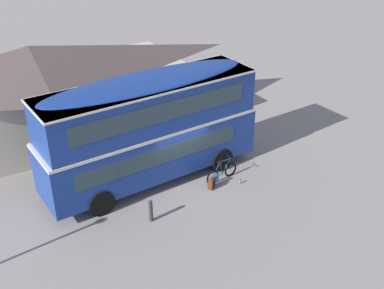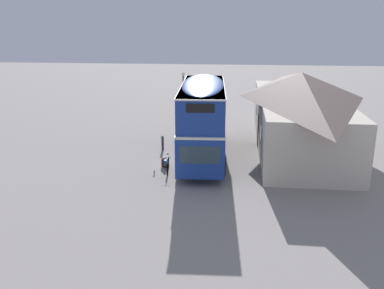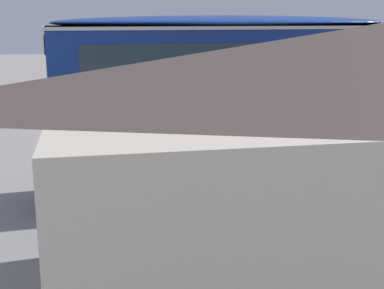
{
  "view_description": "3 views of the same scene",
  "coord_description": "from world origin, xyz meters",
  "px_view_note": "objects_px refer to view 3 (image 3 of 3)",
  "views": [
    {
      "loc": [
        -8.57,
        -15.45,
        11.49
      ],
      "look_at": [
        0.24,
        -0.88,
        2.12
      ],
      "focal_mm": 43.9,
      "sensor_mm": 36.0,
      "label": 1
    },
    {
      "loc": [
        23.29,
        2.57,
        8.08
      ],
      "look_at": [
        0.25,
        0.14,
        1.22
      ],
      "focal_mm": 38.73,
      "sensor_mm": 36.0,
      "label": 2
    },
    {
      "loc": [
        2.93,
        14.46,
        4.72
      ],
      "look_at": [
        -0.03,
        0.26,
        1.24
      ],
      "focal_mm": 49.46,
      "sensor_mm": 36.0,
      "label": 3
    }
  ],
  "objects_px": {
    "water_bottle_blue_sports": "(110,168)",
    "touring_bicycle": "(130,165)",
    "kerb_bollard": "(245,147)",
    "double_decker_bus": "(226,96)",
    "backpack_on_ground": "(152,163)"
  },
  "relations": [
    {
      "from": "double_decker_bus",
      "to": "backpack_on_ground",
      "type": "distance_m",
      "value": 3.63
    },
    {
      "from": "water_bottle_blue_sports",
      "to": "touring_bicycle",
      "type": "bearing_deg",
      "value": 131.54
    },
    {
      "from": "touring_bicycle",
      "to": "kerb_bollard",
      "type": "relative_size",
      "value": 1.79
    },
    {
      "from": "backpack_on_ground",
      "to": "water_bottle_blue_sports",
      "type": "bearing_deg",
      "value": -14.44
    },
    {
      "from": "backpack_on_ground",
      "to": "water_bottle_blue_sports",
      "type": "height_order",
      "value": "backpack_on_ground"
    },
    {
      "from": "backpack_on_ground",
      "to": "touring_bicycle",
      "type": "bearing_deg",
      "value": 24.41
    },
    {
      "from": "touring_bicycle",
      "to": "kerb_bollard",
      "type": "xyz_separation_m",
      "value": [
        -3.95,
        -0.97,
        0.13
      ]
    },
    {
      "from": "backpack_on_ground",
      "to": "water_bottle_blue_sports",
      "type": "distance_m",
      "value": 1.34
    },
    {
      "from": "kerb_bollard",
      "to": "water_bottle_blue_sports",
      "type": "bearing_deg",
      "value": 3.98
    },
    {
      "from": "double_decker_bus",
      "to": "touring_bicycle",
      "type": "xyz_separation_m",
      "value": [
        2.51,
        -1.77,
        -2.27
      ]
    },
    {
      "from": "water_bottle_blue_sports",
      "to": "kerb_bollard",
      "type": "distance_m",
      "value": 4.56
    },
    {
      "from": "water_bottle_blue_sports",
      "to": "kerb_bollard",
      "type": "height_order",
      "value": "kerb_bollard"
    },
    {
      "from": "double_decker_bus",
      "to": "touring_bicycle",
      "type": "bearing_deg",
      "value": -35.12
    },
    {
      "from": "touring_bicycle",
      "to": "backpack_on_ground",
      "type": "distance_m",
      "value": 0.78
    },
    {
      "from": "touring_bicycle",
      "to": "backpack_on_ground",
      "type": "xyz_separation_m",
      "value": [
        -0.71,
        -0.32,
        -0.09
      ]
    }
  ]
}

